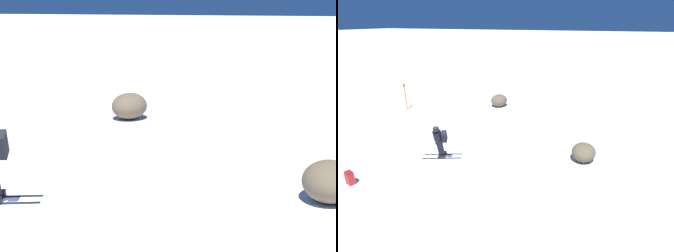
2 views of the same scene
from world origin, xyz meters
TOP-DOWN VIEW (x-y plane):
  - ground_plane at (0.00, 0.00)m, footprint 300.00×300.00m
  - exposed_boulder_0 at (-1.01, 5.60)m, footprint 1.13×0.96m
  - exposed_boulder_1 at (-6.56, -0.51)m, footprint 1.22×1.04m

SIDE VIEW (x-z plane):
  - ground_plane at x=0.00m, z-range 0.00..0.00m
  - exposed_boulder_0 at x=-1.01m, z-range 0.00..0.74m
  - exposed_boulder_1 at x=-6.56m, z-range 0.00..0.79m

